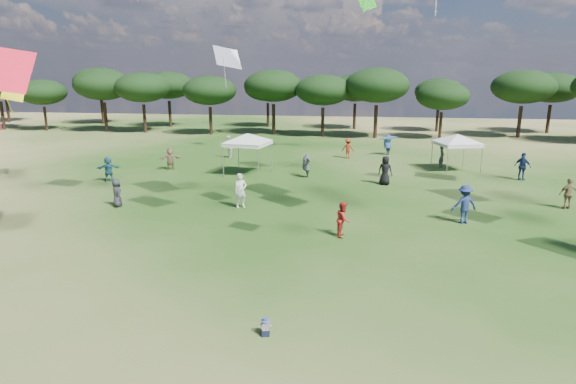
# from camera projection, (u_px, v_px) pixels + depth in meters

# --- Properties ---
(tree_line) EXTENTS (108.78, 17.63, 7.77)m
(tree_line) POSITION_uv_depth(u_px,v_px,m) (369.00, 87.00, 54.93)
(tree_line) COLOR black
(tree_line) RESTS_ON ground
(tent_left) EXTENTS (5.54, 5.54, 3.23)m
(tent_left) POSITION_uv_depth(u_px,v_px,m) (248.00, 135.00, 33.48)
(tent_left) COLOR gray
(tent_left) RESTS_ON ground
(tent_right) EXTENTS (5.33, 5.33, 3.00)m
(tent_right) POSITION_uv_depth(u_px,v_px,m) (458.00, 136.00, 34.94)
(tent_right) COLOR gray
(tent_right) RESTS_ON ground
(toddler) EXTENTS (0.38, 0.41, 0.53)m
(toddler) POSITION_uv_depth(u_px,v_px,m) (265.00, 327.00, 13.26)
(toddler) COLOR black
(toddler) RESTS_ON ground
(festival_crowd) EXTENTS (28.74, 23.74, 1.90)m
(festival_crowd) POSITION_uv_depth(u_px,v_px,m) (327.00, 164.00, 33.37)
(festival_crowd) COLOR navy
(festival_crowd) RESTS_ON ground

